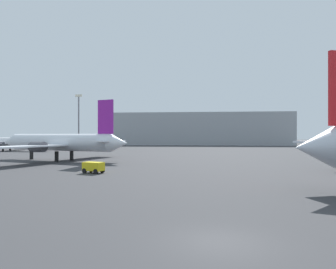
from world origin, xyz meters
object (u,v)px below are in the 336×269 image
Objects in this scene: airplane_far_left at (9,142)px; light_mast_left at (79,118)px; airplane_on_taxiway at (61,142)px; baggage_cart at (93,167)px.

airplane_far_left is 27.22m from light_mast_left.
airplane_on_taxiway is 20.37m from baggage_cart.
light_mast_left is at bearing -52.36° from airplane_on_taxiway.
light_mast_left is at bearing 70.91° from airplane_far_left.
light_mast_left is (10.62, 23.69, 8.18)m from airplane_far_left.
airplane_on_taxiway is 1.45× the size of light_mast_left.
airplane_on_taxiway is at bearing -40.90° from airplane_far_left.
airplane_far_left is 1.52× the size of light_mast_left.
light_mast_left is (-18.62, 53.90, 7.48)m from airplane_on_taxiway.
airplane_far_left reaches higher than baggage_cart.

